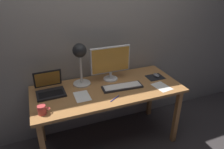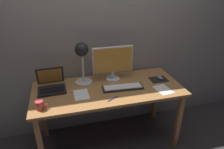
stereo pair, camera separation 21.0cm
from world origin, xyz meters
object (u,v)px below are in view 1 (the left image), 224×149
(desk_lamp, at_px, (80,56))
(pen, at_px, (115,98))
(mouse, at_px, (156,75))
(monitor, at_px, (110,62))
(coffee_mug, at_px, (42,110))
(laptop, at_px, (49,87))
(keyboard_main, at_px, (122,87))

(desk_lamp, height_order, pen, desk_lamp)
(mouse, bearing_deg, pen, -157.09)
(monitor, distance_m, mouse, 0.59)
(coffee_mug, xyz_separation_m, pen, (0.68, -0.00, -0.04))
(monitor, bearing_deg, coffee_mug, -153.04)
(desk_lamp, xyz_separation_m, coffee_mug, (-0.45, -0.41, -0.29))
(laptop, relative_size, pen, 2.11)
(pen, bearing_deg, coffee_mug, 179.63)
(keyboard_main, bearing_deg, pen, -131.72)
(monitor, bearing_deg, pen, -105.06)
(coffee_mug, height_order, pen, coffee_mug)
(laptop, xyz_separation_m, desk_lamp, (0.35, 0.04, 0.27))
(mouse, distance_m, coffee_mug, 1.36)
(keyboard_main, height_order, desk_lamp, desk_lamp)
(desk_lamp, height_order, mouse, desk_lamp)
(laptop, height_order, coffee_mug, laptop)
(desk_lamp, relative_size, mouse, 4.89)
(desk_lamp, bearing_deg, keyboard_main, -31.82)
(coffee_mug, bearing_deg, keyboard_main, 11.60)
(monitor, height_order, keyboard_main, monitor)
(laptop, xyz_separation_m, mouse, (1.23, -0.10, -0.04))
(keyboard_main, bearing_deg, monitor, 101.80)
(coffee_mug, bearing_deg, laptop, 74.57)
(coffee_mug, bearing_deg, pen, -0.37)
(laptop, distance_m, desk_lamp, 0.45)
(monitor, xyz_separation_m, laptop, (-0.69, -0.03, -0.16))
(mouse, xyz_separation_m, pen, (-0.65, -0.27, -0.02))
(monitor, xyz_separation_m, coffee_mug, (-0.79, -0.40, -0.18))
(mouse, bearing_deg, coffee_mug, -168.58)
(keyboard_main, xyz_separation_m, coffee_mug, (-0.84, -0.17, 0.03))
(monitor, relative_size, pen, 3.30)
(laptop, relative_size, mouse, 3.07)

